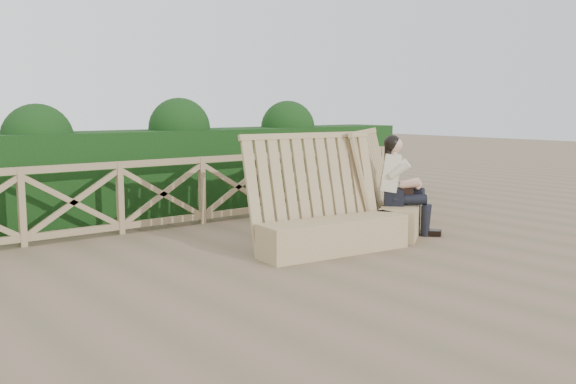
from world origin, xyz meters
TOP-DOWN VIEW (x-y plane):
  - ground at (0.00, 0.00)m, footprint 60.00×60.00m
  - bench at (1.87, 0.86)m, footprint 3.99×1.83m
  - woman at (2.54, 0.85)m, footprint 0.83×0.91m
  - guardrail at (0.00, 3.50)m, footprint 10.10×0.09m
  - hedge at (0.00, 4.70)m, footprint 12.00×1.20m

SIDE VIEW (x-z plane):
  - ground at x=0.00m, z-range 0.00..0.00m
  - bench at x=1.87m, z-range -0.39..1.19m
  - guardrail at x=0.00m, z-range 0.00..1.10m
  - hedge at x=0.00m, z-range 0.00..1.50m
  - woman at x=2.54m, z-range 0.04..1.54m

